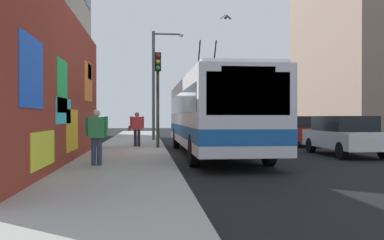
{
  "coord_description": "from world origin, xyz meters",
  "views": [
    {
      "loc": [
        -17.31,
        0.83,
        1.55
      ],
      "look_at": [
        2.69,
        -1.34,
        1.39
      ],
      "focal_mm": 38.75,
      "sensor_mm": 36.0,
      "label": 1
    }
  ],
  "objects_px": {
    "parked_car_champagne": "(265,127)",
    "pedestrian_near_wall": "(97,133)",
    "city_bus": "(212,112)",
    "parked_car_white": "(344,135)",
    "parked_car_silver": "(245,126)",
    "traffic_light": "(158,84)",
    "parked_car_red": "(292,130)",
    "pedestrian_midblock": "(137,126)",
    "street_lamp": "(157,77)"
  },
  "relations": [
    {
      "from": "parked_car_champagne",
      "to": "pedestrian_near_wall",
      "type": "xyz_separation_m",
      "value": [
        -14.93,
        9.28,
        0.25
      ]
    },
    {
      "from": "parked_car_champagne",
      "to": "traffic_light",
      "type": "height_order",
      "value": "traffic_light"
    },
    {
      "from": "pedestrian_midblock",
      "to": "parked_car_red",
      "type": "bearing_deg",
      "value": -76.25
    },
    {
      "from": "parked_car_champagne",
      "to": "pedestrian_midblock",
      "type": "height_order",
      "value": "pedestrian_midblock"
    },
    {
      "from": "pedestrian_near_wall",
      "to": "parked_car_red",
      "type": "bearing_deg",
      "value": -44.04
    },
    {
      "from": "parked_car_white",
      "to": "pedestrian_midblock",
      "type": "xyz_separation_m",
      "value": [
        3.92,
        8.32,
        0.26
      ]
    },
    {
      "from": "city_bus",
      "to": "street_lamp",
      "type": "height_order",
      "value": "street_lamp"
    },
    {
      "from": "parked_car_white",
      "to": "parked_car_champagne",
      "type": "bearing_deg",
      "value": -0.0
    },
    {
      "from": "parked_car_white",
      "to": "parked_car_silver",
      "type": "xyz_separation_m",
      "value": [
        16.88,
        -0.0,
        -0.0
      ]
    },
    {
      "from": "pedestrian_midblock",
      "to": "pedestrian_near_wall",
      "type": "distance_m",
      "value": 7.62
    },
    {
      "from": "parked_car_champagne",
      "to": "pedestrian_near_wall",
      "type": "relative_size",
      "value": 2.72
    },
    {
      "from": "pedestrian_midblock",
      "to": "street_lamp",
      "type": "distance_m",
      "value": 6.14
    },
    {
      "from": "street_lamp",
      "to": "parked_car_champagne",
      "type": "bearing_deg",
      "value": -74.33
    },
    {
      "from": "city_bus",
      "to": "parked_car_white",
      "type": "xyz_separation_m",
      "value": [
        -0.84,
        -5.2,
        -0.9
      ]
    },
    {
      "from": "pedestrian_midblock",
      "to": "street_lamp",
      "type": "xyz_separation_m",
      "value": [
        5.33,
        -1.09,
        2.84
      ]
    },
    {
      "from": "parked_car_white",
      "to": "pedestrian_midblock",
      "type": "height_order",
      "value": "pedestrian_midblock"
    },
    {
      "from": "parked_car_red",
      "to": "street_lamp",
      "type": "distance_m",
      "value": 8.53
    },
    {
      "from": "parked_car_silver",
      "to": "street_lamp",
      "type": "distance_m",
      "value": 10.96
    },
    {
      "from": "city_bus",
      "to": "pedestrian_midblock",
      "type": "bearing_deg",
      "value": 45.43
    },
    {
      "from": "parked_car_white",
      "to": "traffic_light",
      "type": "bearing_deg",
      "value": 67.57
    },
    {
      "from": "parked_car_red",
      "to": "parked_car_champagne",
      "type": "bearing_deg",
      "value": 0.0
    },
    {
      "from": "parked_car_champagne",
      "to": "street_lamp",
      "type": "relative_size",
      "value": 0.67
    },
    {
      "from": "parked_car_white",
      "to": "parked_car_red",
      "type": "bearing_deg",
      "value": -0.0
    },
    {
      "from": "city_bus",
      "to": "parked_car_silver",
      "type": "height_order",
      "value": "city_bus"
    },
    {
      "from": "city_bus",
      "to": "pedestrian_midblock",
      "type": "height_order",
      "value": "city_bus"
    },
    {
      "from": "city_bus",
      "to": "traffic_light",
      "type": "xyz_separation_m",
      "value": [
        2.19,
        2.15,
        1.32
      ]
    },
    {
      "from": "parked_car_red",
      "to": "traffic_light",
      "type": "distance_m",
      "value": 8.21
    },
    {
      "from": "parked_car_silver",
      "to": "pedestrian_midblock",
      "type": "relative_size",
      "value": 2.51
    },
    {
      "from": "parked_car_champagne",
      "to": "street_lamp",
      "type": "bearing_deg",
      "value": 105.67
    },
    {
      "from": "parked_car_champagne",
      "to": "traffic_light",
      "type": "bearing_deg",
      "value": 138.29
    },
    {
      "from": "parked_car_champagne",
      "to": "pedestrian_midblock",
      "type": "bearing_deg",
      "value": 131.51
    },
    {
      "from": "parked_car_champagne",
      "to": "street_lamp",
      "type": "height_order",
      "value": "street_lamp"
    },
    {
      "from": "city_bus",
      "to": "parked_car_red",
      "type": "relative_size",
      "value": 2.92
    },
    {
      "from": "parked_car_white",
      "to": "parked_car_silver",
      "type": "height_order",
      "value": "same"
    },
    {
      "from": "parked_car_white",
      "to": "parked_car_red",
      "type": "relative_size",
      "value": 1.03
    },
    {
      "from": "traffic_light",
      "to": "parked_car_white",
      "type": "bearing_deg",
      "value": -112.43
    },
    {
      "from": "parked_car_white",
      "to": "parked_car_silver",
      "type": "distance_m",
      "value": 16.88
    },
    {
      "from": "pedestrian_midblock",
      "to": "street_lamp",
      "type": "relative_size",
      "value": 0.25
    },
    {
      "from": "street_lamp",
      "to": "traffic_light",
      "type": "bearing_deg",
      "value": 178.91
    },
    {
      "from": "parked_car_red",
      "to": "traffic_light",
      "type": "bearing_deg",
      "value": 111.65
    },
    {
      "from": "city_bus",
      "to": "traffic_light",
      "type": "bearing_deg",
      "value": 44.48
    },
    {
      "from": "parked_car_red",
      "to": "traffic_light",
      "type": "height_order",
      "value": "traffic_light"
    },
    {
      "from": "parked_car_champagne",
      "to": "pedestrian_midblock",
      "type": "relative_size",
      "value": 2.7
    },
    {
      "from": "pedestrian_near_wall",
      "to": "street_lamp",
      "type": "xyz_separation_m",
      "value": [
        12.9,
        -2.05,
        2.84
      ]
    },
    {
      "from": "city_bus",
      "to": "pedestrian_near_wall",
      "type": "bearing_deg",
      "value": 137.73
    },
    {
      "from": "city_bus",
      "to": "parked_car_champagne",
      "type": "height_order",
      "value": "city_bus"
    },
    {
      "from": "parked_car_white",
      "to": "street_lamp",
      "type": "bearing_deg",
      "value": 38.01
    },
    {
      "from": "pedestrian_midblock",
      "to": "pedestrian_near_wall",
      "type": "relative_size",
      "value": 1.01
    },
    {
      "from": "pedestrian_near_wall",
      "to": "traffic_light",
      "type": "relative_size",
      "value": 0.37
    },
    {
      "from": "street_lamp",
      "to": "city_bus",
      "type": "bearing_deg",
      "value": -166.41
    }
  ]
}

